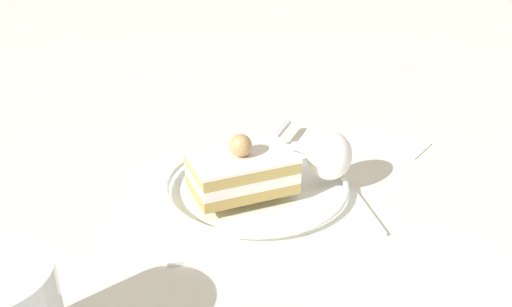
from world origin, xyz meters
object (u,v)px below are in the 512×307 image
at_px(whipped_cream_dollop, 330,155).
at_px(folded_napkin, 388,141).
at_px(fork, 273,141).
at_px(dessert_plate, 256,186).
at_px(cake_slice, 242,171).

height_order(whipped_cream_dollop, folded_napkin, whipped_cream_dollop).
relative_size(whipped_cream_dollop, fork, 0.50).
height_order(dessert_plate, fork, fork).
distance_m(dessert_plate, folded_napkin, 0.20).
bearing_deg(cake_slice, fork, -113.55).
xyz_separation_m(dessert_plate, fork, (-0.03, -0.08, 0.01)).
xyz_separation_m(whipped_cream_dollop, folded_napkin, (-0.10, -0.10, -0.04)).
xyz_separation_m(whipped_cream_dollop, fork, (0.05, -0.09, -0.02)).
bearing_deg(cake_slice, whipped_cream_dollop, -171.99).
height_order(dessert_plate, folded_napkin, dessert_plate).
bearing_deg(whipped_cream_dollop, cake_slice, 8.01).
bearing_deg(fork, dessert_plate, 71.55).
bearing_deg(whipped_cream_dollop, folded_napkin, -132.95).
xyz_separation_m(dessert_plate, cake_slice, (0.02, 0.02, 0.03)).
height_order(fork, folded_napkin, fork).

